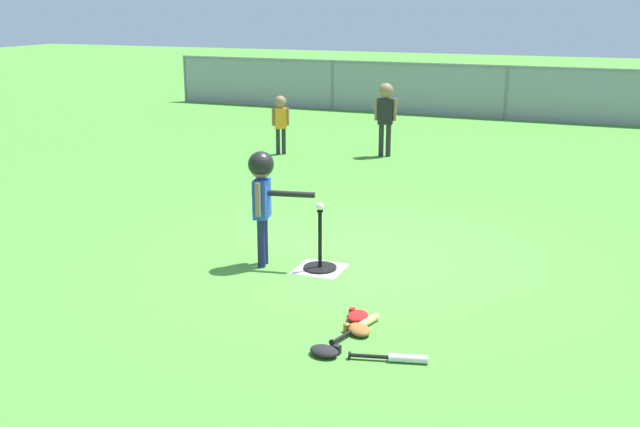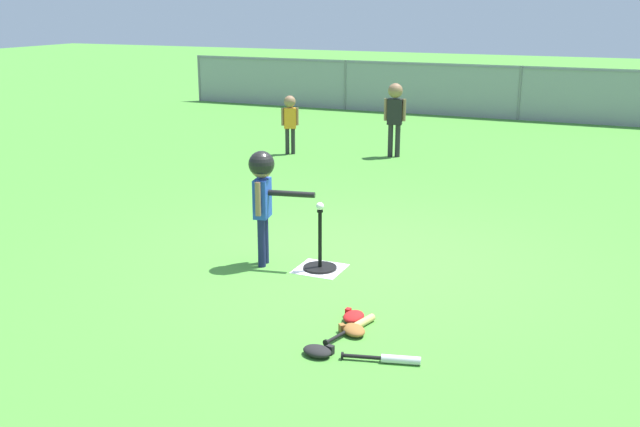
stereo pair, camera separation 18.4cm
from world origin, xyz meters
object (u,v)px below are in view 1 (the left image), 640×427
(baseball_on_tee, at_px, (320,206))
(spare_bat_wood, at_px, (361,325))
(glove_by_plate, at_px, (359,329))
(fielder_deep_left, at_px, (281,117))
(glove_near_bats, at_px, (325,351))
(batter_child, at_px, (262,185))
(fielder_near_right, at_px, (386,110))
(glove_tossed_aside, at_px, (357,316))
(batting_tee, at_px, (320,260))
(spare_bat_silver, at_px, (400,358))

(baseball_on_tee, bearing_deg, spare_bat_wood, -54.63)
(glove_by_plate, bearing_deg, fielder_deep_left, 119.60)
(fielder_deep_left, bearing_deg, baseball_on_tee, -61.43)
(spare_bat_wood, height_order, glove_by_plate, glove_by_plate)
(glove_near_bats, bearing_deg, glove_by_plate, 75.84)
(batter_child, distance_m, fielder_near_right, 5.44)
(fielder_deep_left, distance_m, glove_tossed_aside, 6.74)
(baseball_on_tee, relative_size, spare_bat_wood, 0.13)
(glove_near_bats, xyz_separation_m, glove_tossed_aside, (0.02, 0.67, 0.00))
(baseball_on_tee, xyz_separation_m, batter_child, (-0.54, -0.10, 0.17))
(fielder_near_right, height_order, spare_bat_wood, fielder_near_right)
(baseball_on_tee, xyz_separation_m, glove_by_plate, (0.80, -1.21, -0.59))
(spare_bat_wood, distance_m, glove_by_plate, 0.09)
(fielder_near_right, distance_m, fielder_deep_left, 1.73)
(batting_tee, xyz_separation_m, baseball_on_tee, (0.00, 0.00, 0.53))
(fielder_near_right, bearing_deg, spare_bat_silver, -72.19)
(spare_bat_wood, bearing_deg, fielder_deep_left, 119.92)
(batter_child, xyz_separation_m, glove_by_plate, (1.34, -1.10, -0.76))
(baseball_on_tee, distance_m, spare_bat_silver, 2.04)
(spare_bat_silver, height_order, glove_by_plate, glove_by_plate)
(batter_child, bearing_deg, baseball_on_tee, 10.63)
(batting_tee, distance_m, batter_child, 0.90)
(spare_bat_silver, distance_m, glove_near_bats, 0.54)
(fielder_near_right, bearing_deg, fielder_deep_left, -163.95)
(baseball_on_tee, xyz_separation_m, spare_bat_wood, (0.79, -1.12, -0.59))
(batter_child, distance_m, spare_bat_wood, 1.84)
(spare_bat_silver, height_order, spare_bat_wood, same)
(batting_tee, height_order, fielder_near_right, fielder_near_right)
(fielder_near_right, xyz_separation_m, fielder_deep_left, (-1.65, -0.48, -0.14))
(baseball_on_tee, distance_m, fielder_deep_left, 5.52)
(batter_child, xyz_separation_m, fielder_deep_left, (-2.10, 4.95, -0.17))
(baseball_on_tee, height_order, spare_bat_wood, baseball_on_tee)
(batter_child, bearing_deg, batting_tee, 10.63)
(spare_bat_wood, distance_m, glove_tossed_aside, 0.17)
(batter_child, xyz_separation_m, glove_near_bats, (1.23, -1.53, -0.76))
(batting_tee, height_order, batter_child, batter_child)
(fielder_near_right, relative_size, glove_near_bats, 4.90)
(spare_bat_silver, distance_m, glove_by_plate, 0.53)
(spare_bat_silver, distance_m, glove_tossed_aside, 0.76)
(glove_near_bats, bearing_deg, fielder_near_right, 103.54)
(glove_by_plate, height_order, glove_tossed_aside, same)
(spare_bat_wood, bearing_deg, baseball_on_tee, 125.37)
(batter_child, xyz_separation_m, glove_tossed_aside, (1.25, -0.87, -0.76))
(fielder_near_right, height_order, glove_tossed_aside, fielder_near_right)
(glove_near_bats, bearing_deg, spare_bat_silver, 11.23)
(fielder_deep_left, xyz_separation_m, spare_bat_wood, (3.43, -5.96, -0.60))
(fielder_near_right, bearing_deg, batting_tee, -79.52)
(fielder_near_right, distance_m, glove_by_plate, 6.81)
(batter_child, height_order, spare_bat_silver, batter_child)
(fielder_near_right, xyz_separation_m, glove_tossed_aside, (1.69, -6.29, -0.73))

